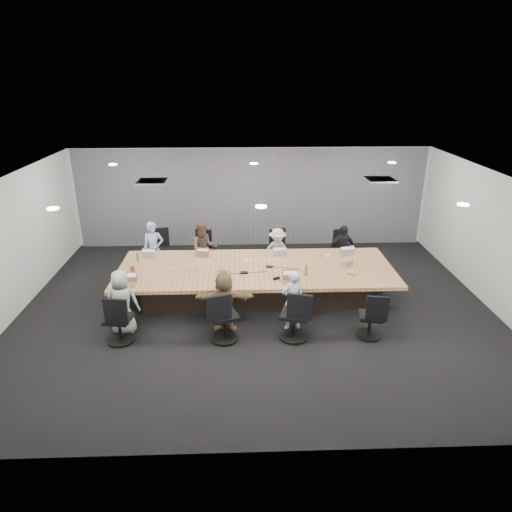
{
  "coord_description": "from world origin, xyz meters",
  "views": [
    {
      "loc": [
        -0.33,
        -8.66,
        4.71
      ],
      "look_at": [
        0.0,
        0.4,
        1.05
      ],
      "focal_mm": 32.0,
      "sensor_mm": 36.0,
      "label": 1
    }
  ],
  "objects_px": {
    "chair_0": "(157,253)",
    "bottle_clear": "(198,264)",
    "laptop_1": "(202,254)",
    "laptop_3": "(347,252)",
    "laptop_2": "(279,253)",
    "person_4": "(122,302)",
    "person_5": "(224,301)",
    "chair_1": "(205,254)",
    "chair_7": "(370,319)",
    "chair_6": "(294,318)",
    "person_3": "(342,249)",
    "laptop_6": "(290,282)",
    "chair_4": "(119,323)",
    "bottle_green_left": "(138,257)",
    "canvas_bag": "(346,263)",
    "person_6": "(293,300)",
    "conference_table": "(256,281)",
    "laptop_4": "(128,285)",
    "person_2": "(277,251)",
    "laptop_0": "(149,255)",
    "chair_3": "(338,253)",
    "chair_2": "(276,253)",
    "stapler": "(276,278)",
    "mug_brown": "(133,269)",
    "person_1": "(204,248)",
    "bottle_green_right": "(306,270)",
    "person_0": "(154,249)",
    "snack_packet": "(352,273)",
    "chair_5": "(224,320)"
  },
  "relations": [
    {
      "from": "laptop_2",
      "to": "person_4",
      "type": "height_order",
      "value": "person_4"
    },
    {
      "from": "person_3",
      "to": "laptop_6",
      "type": "relative_size",
      "value": 3.83
    },
    {
      "from": "laptop_3",
      "to": "bottle_green_left",
      "type": "height_order",
      "value": "bottle_green_left"
    },
    {
      "from": "person_3",
      "to": "bottle_green_right",
      "type": "distance_m",
      "value": 2.16
    },
    {
      "from": "chair_0",
      "to": "bottle_clear",
      "type": "relative_size",
      "value": 3.79
    },
    {
      "from": "chair_4",
      "to": "bottle_green_left",
      "type": "relative_size",
      "value": 3.65
    },
    {
      "from": "chair_4",
      "to": "canvas_bag",
      "type": "relative_size",
      "value": 3.31
    },
    {
      "from": "person_0",
      "to": "person_4",
      "type": "distance_m",
      "value": 2.7
    },
    {
      "from": "chair_5",
      "to": "laptop_6",
      "type": "distance_m",
      "value": 1.63
    },
    {
      "from": "laptop_1",
      "to": "laptop_3",
      "type": "height_order",
      "value": "same"
    },
    {
      "from": "chair_4",
      "to": "chair_7",
      "type": "distance_m",
      "value": 4.71
    },
    {
      "from": "chair_4",
      "to": "person_3",
      "type": "bearing_deg",
      "value": 41.3
    },
    {
      "from": "chair_7",
      "to": "chair_6",
      "type": "bearing_deg",
      "value": -171.13
    },
    {
      "from": "laptop_4",
      "to": "chair_7",
      "type": "bearing_deg",
      "value": -13.26
    },
    {
      "from": "chair_3",
      "to": "laptop_0",
      "type": "height_order",
      "value": "laptop_0"
    },
    {
      "from": "chair_6",
      "to": "person_2",
      "type": "relative_size",
      "value": 0.73
    },
    {
      "from": "laptop_1",
      "to": "person_2",
      "type": "height_order",
      "value": "person_2"
    },
    {
      "from": "chair_7",
      "to": "bottle_green_right",
      "type": "height_order",
      "value": "bottle_green_right"
    },
    {
      "from": "laptop_6",
      "to": "chair_4",
      "type": "bearing_deg",
      "value": -171.02
    },
    {
      "from": "chair_0",
      "to": "person_0",
      "type": "xyz_separation_m",
      "value": [
        0.0,
        -0.35,
        0.25
      ]
    },
    {
      "from": "person_1",
      "to": "bottle_clear",
      "type": "bearing_deg",
      "value": -103.58
    },
    {
      "from": "person_5",
      "to": "person_1",
      "type": "bearing_deg",
      "value": -77.71
    },
    {
      "from": "chair_3",
      "to": "chair_6",
      "type": "xyz_separation_m",
      "value": [
        -1.53,
        -3.4,
        0.07
      ]
    },
    {
      "from": "mug_brown",
      "to": "bottle_clear",
      "type": "bearing_deg",
      "value": 2.43
    },
    {
      "from": "conference_table",
      "to": "chair_7",
      "type": "relative_size",
      "value": 8.14
    },
    {
      "from": "bottle_green_right",
      "to": "snack_packet",
      "type": "xyz_separation_m",
      "value": [
        0.99,
        0.03,
        -0.09
      ]
    },
    {
      "from": "laptop_2",
      "to": "person_4",
      "type": "xyz_separation_m",
      "value": [
        -3.18,
        -2.15,
        -0.1
      ]
    },
    {
      "from": "laptop_4",
      "to": "person_5",
      "type": "relative_size",
      "value": 0.24
    },
    {
      "from": "laptop_0",
      "to": "conference_table",
      "type": "bearing_deg",
      "value": 168.97
    },
    {
      "from": "laptop_0",
      "to": "chair_3",
      "type": "bearing_deg",
      "value": -162.08
    },
    {
      "from": "stapler",
      "to": "laptop_0",
      "type": "bearing_deg",
      "value": 131.92
    },
    {
      "from": "conference_table",
      "to": "laptop_4",
      "type": "relative_size",
      "value": 20.07
    },
    {
      "from": "person_5",
      "to": "chair_1",
      "type": "bearing_deg",
      "value": -79.06
    },
    {
      "from": "laptop_4",
      "to": "bottle_clear",
      "type": "relative_size",
      "value": 1.31
    },
    {
      "from": "chair_4",
      "to": "chair_6",
      "type": "bearing_deg",
      "value": 8.86
    },
    {
      "from": "person_2",
      "to": "bottle_clear",
      "type": "distance_m",
      "value": 2.33
    },
    {
      "from": "laptop_0",
      "to": "chair_0",
      "type": "bearing_deg",
      "value": -83.02
    },
    {
      "from": "laptop_3",
      "to": "bottle_green_right",
      "type": "height_order",
      "value": "bottle_green_right"
    },
    {
      "from": "person_6",
      "to": "canvas_bag",
      "type": "height_order",
      "value": "person_6"
    },
    {
      "from": "chair_6",
      "to": "person_6",
      "type": "xyz_separation_m",
      "value": [
        0.0,
        0.35,
        0.19
      ]
    },
    {
      "from": "laptop_1",
      "to": "stapler",
      "type": "bearing_deg",
      "value": 149.23
    },
    {
      "from": "chair_2",
      "to": "person_3",
      "type": "height_order",
      "value": "person_3"
    },
    {
      "from": "chair_2",
      "to": "chair_4",
      "type": "bearing_deg",
      "value": 35.23
    },
    {
      "from": "laptop_6",
      "to": "canvas_bag",
      "type": "bearing_deg",
      "value": 25.45
    },
    {
      "from": "chair_2",
      "to": "laptop_6",
      "type": "relative_size",
      "value": 2.4
    },
    {
      "from": "person_3",
      "to": "person_5",
      "type": "relative_size",
      "value": 1.0
    },
    {
      "from": "chair_4",
      "to": "person_3",
      "type": "relative_size",
      "value": 0.65
    },
    {
      "from": "laptop_4",
      "to": "snack_packet",
      "type": "height_order",
      "value": "snack_packet"
    },
    {
      "from": "chair_2",
      "to": "person_5",
      "type": "relative_size",
      "value": 0.62
    },
    {
      "from": "chair_0",
      "to": "bottle_clear",
      "type": "xyz_separation_m",
      "value": [
        1.21,
        -1.76,
        0.42
      ]
    }
  ]
}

